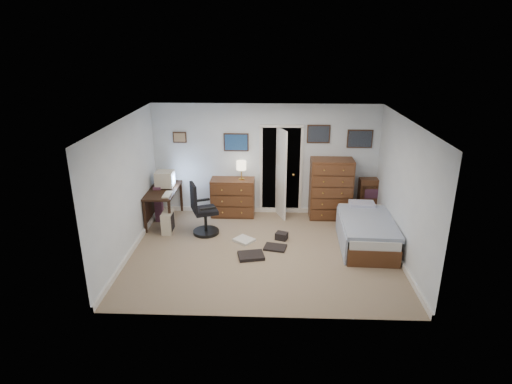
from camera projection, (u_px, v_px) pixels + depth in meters
floor at (263, 252)px, 8.11m from camera, size 5.00×4.00×0.02m
computer_desk at (159, 197)px, 9.27m from camera, size 0.61×1.30×0.74m
crt_monitor at (165, 179)px, 9.29m from camera, size 0.39×0.36×0.36m
keyboard at (167, 195)px, 8.87m from camera, size 0.15×0.40×0.02m
pc_tower at (168, 222)px, 8.87m from camera, size 0.21×0.42×0.45m
office_chair at (202, 215)px, 8.71m from camera, size 0.69×0.69×1.11m
media_stack at (159, 204)px, 9.34m from camera, size 0.16×0.16×0.80m
low_dresser at (233, 197)px, 9.65m from camera, size 0.97×0.49×0.86m
table_lamp at (241, 166)px, 9.39m from camera, size 0.22×0.22×0.42m
doorway at (281, 167)px, 9.88m from camera, size 0.96×1.12×2.05m
tall_dresser at (331, 189)px, 9.46m from camera, size 0.92×0.54×1.35m
headboard_bookcase at (380, 196)px, 9.60m from camera, size 0.99×0.30×0.88m
bed at (366, 231)px, 8.31m from camera, size 1.06×1.89×0.61m
wall_posters at (292, 138)px, 9.34m from camera, size 4.38×0.04×0.60m
floor_clutter at (261, 246)px, 8.25m from camera, size 1.13×1.12×0.14m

